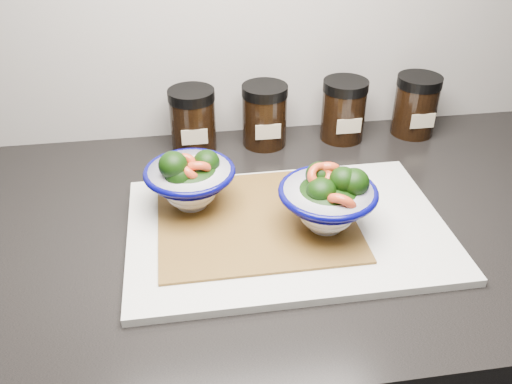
{
  "coord_description": "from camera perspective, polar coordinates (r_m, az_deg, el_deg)",
  "views": [
    {
      "loc": [
        -0.23,
        0.81,
        1.38
      ],
      "look_at": [
        -0.13,
        1.44,
        0.96
      ],
      "focal_mm": 38.0,
      "sensor_mm": 36.0,
      "label": 1
    }
  ],
  "objects": [
    {
      "name": "countertop",
      "position": [
        0.84,
        8.72,
        -3.4
      ],
      "size": [
        3.5,
        0.6,
        0.04
      ],
      "primitive_type": "cube",
      "color": "black",
      "rests_on": "cabinet"
    },
    {
      "name": "spice_jar_b",
      "position": [
        0.98,
        0.91,
        8.09
      ],
      "size": [
        0.08,
        0.08,
        0.11
      ],
      "color": "black",
      "rests_on": "countertop"
    },
    {
      "name": "cutting_board",
      "position": [
        0.78,
        3.3,
        -3.87
      ],
      "size": [
        0.45,
        0.3,
        0.01
      ],
      "primitive_type": "cube",
      "color": "silver",
      "rests_on": "countertop"
    },
    {
      "name": "spice_jar_d",
      "position": [
        1.06,
        16.46,
        8.76
      ],
      "size": [
        0.08,
        0.08,
        0.11
      ],
      "color": "black",
      "rests_on": "countertop"
    },
    {
      "name": "bowl_right",
      "position": [
        0.75,
        7.61,
        -0.84
      ],
      "size": [
        0.14,
        0.14,
        0.1
      ],
      "rotation": [
        0.0,
        0.0,
        -0.26
      ],
      "color": "white",
      "rests_on": "bamboo_mat"
    },
    {
      "name": "spice_jar_a",
      "position": [
        0.97,
        -6.67,
        7.55
      ],
      "size": [
        0.08,
        0.08,
        0.11
      ],
      "color": "black",
      "rests_on": "countertop"
    },
    {
      "name": "bamboo_mat",
      "position": [
        0.78,
        -0.0,
        -2.82
      ],
      "size": [
        0.28,
        0.24,
        0.0
      ],
      "primitive_type": "cube",
      "color": "olive",
      "rests_on": "cutting_board"
    },
    {
      "name": "spice_jar_c",
      "position": [
        1.02,
        9.2,
        8.52
      ],
      "size": [
        0.08,
        0.08,
        0.11
      ],
      "color": "black",
      "rests_on": "countertop"
    },
    {
      "name": "bowl_left",
      "position": [
        0.79,
        -6.99,
        1.22
      ],
      "size": [
        0.13,
        0.13,
        0.1
      ],
      "rotation": [
        0.0,
        0.0,
        -0.22
      ],
      "color": "white",
      "rests_on": "bamboo_mat"
    }
  ]
}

